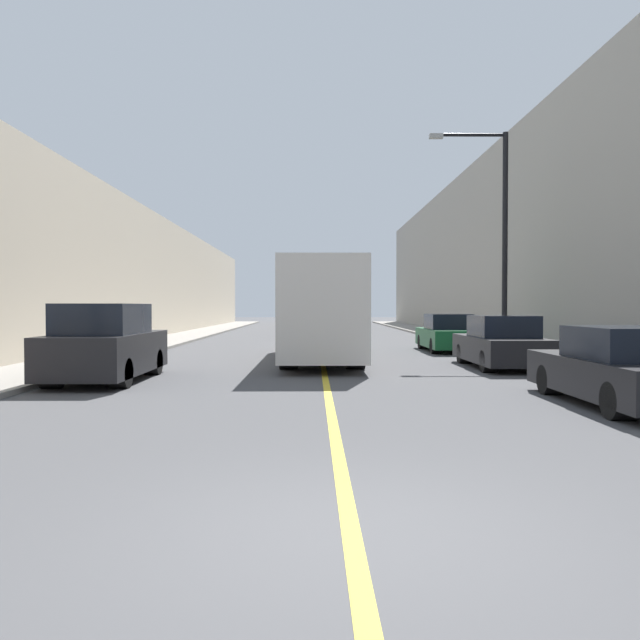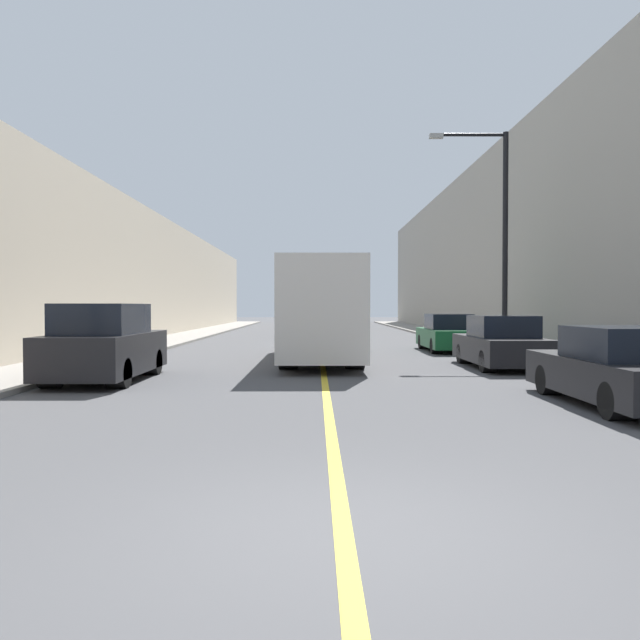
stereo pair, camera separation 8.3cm
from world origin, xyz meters
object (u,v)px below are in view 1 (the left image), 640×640
object	(u,v)px
parked_suv_left	(106,345)
car_right_mid	(501,344)
bus	(321,310)
car_right_far	(447,334)
car_right_near	(622,370)
street_lamp_right	(498,227)

from	to	relation	value
parked_suv_left	car_right_mid	size ratio (longest dim) A/B	1.01
bus	car_right_far	bearing A→B (deg)	36.91
bus	car_right_near	world-z (taller)	bus
car_right_near	car_right_far	bearing A→B (deg)	90.87
car_right_mid	car_right_far	bearing A→B (deg)	91.14
parked_suv_left	car_right_mid	distance (m)	11.14
bus	car_right_far	size ratio (longest dim) A/B	2.39
car_right_near	car_right_mid	xyz separation A→B (m)	(-0.07, 7.12, 0.04)
bus	car_right_far	distance (m)	6.59
parked_suv_left	car_right_far	xyz separation A→B (m)	(10.53, 10.05, -0.19)
car_right_mid	car_right_far	xyz separation A→B (m)	(-0.14, 6.83, -0.01)
parked_suv_left	car_right_mid	world-z (taller)	parked_suv_left
parked_suv_left	car_right_far	size ratio (longest dim) A/B	1.01
parked_suv_left	car_right_far	distance (m)	14.56
bus	car_right_far	xyz separation A→B (m)	(5.20, 3.91, -1.04)
car_right_far	car_right_mid	bearing A→B (deg)	-88.86
car_right_near	bus	bearing A→B (deg)	118.30
car_right_far	street_lamp_right	xyz separation A→B (m)	(1.36, -2.37, 4.06)
street_lamp_right	car_right_far	bearing A→B (deg)	119.77
bus	parked_suv_left	size ratio (longest dim) A/B	2.37
car_right_near	street_lamp_right	distance (m)	12.34
parked_suv_left	car_right_near	world-z (taller)	parked_suv_left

